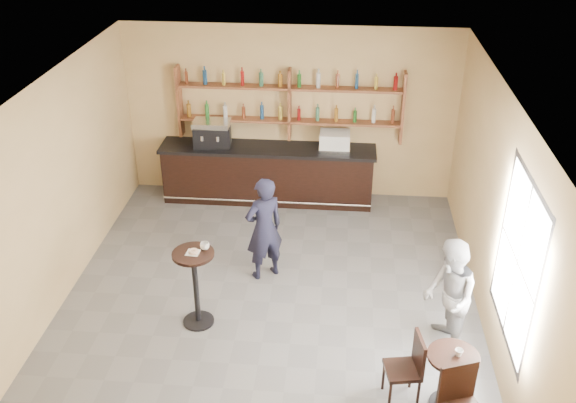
# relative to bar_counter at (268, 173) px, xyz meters

# --- Properties ---
(floor) EXTENTS (7.00, 7.00, 0.00)m
(floor) POSITION_rel_bar_counter_xyz_m (0.38, -3.15, -0.53)
(floor) COLOR slate
(floor) RESTS_ON ground
(ceiling) EXTENTS (7.00, 7.00, 0.00)m
(ceiling) POSITION_rel_bar_counter_xyz_m (0.38, -3.15, 2.67)
(ceiling) COLOR white
(ceiling) RESTS_ON wall_back
(wall_back) EXTENTS (7.00, 0.00, 7.00)m
(wall_back) POSITION_rel_bar_counter_xyz_m (0.38, 0.35, 1.07)
(wall_back) COLOR tan
(wall_back) RESTS_ON floor
(wall_front) EXTENTS (7.00, 0.00, 7.00)m
(wall_front) POSITION_rel_bar_counter_xyz_m (0.38, -6.65, 1.07)
(wall_front) COLOR tan
(wall_front) RESTS_ON floor
(wall_left) EXTENTS (0.00, 7.00, 7.00)m
(wall_left) POSITION_rel_bar_counter_xyz_m (-2.62, -3.15, 1.07)
(wall_left) COLOR tan
(wall_left) RESTS_ON floor
(wall_right) EXTENTS (0.00, 7.00, 7.00)m
(wall_right) POSITION_rel_bar_counter_xyz_m (3.38, -3.15, 1.07)
(wall_right) COLOR tan
(wall_right) RESTS_ON floor
(window_pane) EXTENTS (0.00, 2.00, 2.00)m
(window_pane) POSITION_rel_bar_counter_xyz_m (3.38, -4.35, 1.17)
(window_pane) COLOR white
(window_pane) RESTS_ON wall_right
(window_frame) EXTENTS (0.04, 1.70, 2.10)m
(window_frame) POSITION_rel_bar_counter_xyz_m (3.37, -4.35, 1.17)
(window_frame) COLOR black
(window_frame) RESTS_ON wall_right
(shelf_unit) EXTENTS (4.00, 0.26, 1.40)m
(shelf_unit) POSITION_rel_bar_counter_xyz_m (0.38, 0.22, 1.28)
(shelf_unit) COLOR brown
(shelf_unit) RESTS_ON wall_back
(liquor_bottles) EXTENTS (3.68, 0.10, 1.00)m
(liquor_bottles) POSITION_rel_bar_counter_xyz_m (0.38, 0.22, 1.45)
(liquor_bottles) COLOR #8C5919
(liquor_bottles) RESTS_ON shelf_unit
(bar_counter) EXTENTS (3.93, 0.77, 1.06)m
(bar_counter) POSITION_rel_bar_counter_xyz_m (0.00, 0.00, 0.00)
(bar_counter) COLOR black
(bar_counter) RESTS_ON floor
(espresso_machine) EXTENTS (0.70, 0.49, 0.47)m
(espresso_machine) POSITION_rel_bar_counter_xyz_m (-1.01, 0.00, 0.77)
(espresso_machine) COLOR black
(espresso_machine) RESTS_ON bar_counter
(pastry_case) EXTENTS (0.58, 0.48, 0.33)m
(pastry_case) POSITION_rel_bar_counter_xyz_m (1.21, 0.00, 0.70)
(pastry_case) COLOR silver
(pastry_case) RESTS_ON bar_counter
(pedestal_table) EXTENTS (0.73, 0.73, 1.16)m
(pedestal_table) POSITION_rel_bar_counter_xyz_m (-0.55, -3.68, 0.05)
(pedestal_table) COLOR black
(pedestal_table) RESTS_ON floor
(napkin) EXTENTS (0.18, 0.18, 0.00)m
(napkin) POSITION_rel_bar_counter_xyz_m (-0.55, -3.68, 0.63)
(napkin) COLOR white
(napkin) RESTS_ON pedestal_table
(donut) EXTENTS (0.15, 0.15, 0.05)m
(donut) POSITION_rel_bar_counter_xyz_m (-0.54, -3.69, 0.65)
(donut) COLOR #B97443
(donut) RESTS_ON napkin
(cup_pedestal) EXTENTS (0.16, 0.16, 0.10)m
(cup_pedestal) POSITION_rel_bar_counter_xyz_m (-0.41, -3.58, 0.67)
(cup_pedestal) COLOR white
(cup_pedestal) RESTS_ON pedestal_table
(man_main) EXTENTS (0.73, 0.67, 1.67)m
(man_main) POSITION_rel_bar_counter_xyz_m (0.23, -2.47, 0.30)
(man_main) COLOR black
(man_main) RESTS_ON floor
(cafe_table) EXTENTS (0.68, 0.68, 0.76)m
(cafe_table) POSITION_rel_bar_counter_xyz_m (2.70, -4.92, -0.15)
(cafe_table) COLOR black
(cafe_table) RESTS_ON floor
(cup_cafe) EXTENTS (0.11, 0.11, 0.09)m
(cup_cafe) POSITION_rel_bar_counter_xyz_m (2.75, -4.92, 0.27)
(cup_cafe) COLOR white
(cup_cafe) RESTS_ON cafe_table
(chair_west) EXTENTS (0.46, 0.46, 0.92)m
(chair_west) POSITION_rel_bar_counter_xyz_m (2.15, -4.87, -0.07)
(chair_west) COLOR black
(chair_west) RESTS_ON floor
(patron_second) EXTENTS (0.65, 0.81, 1.61)m
(patron_second) POSITION_rel_bar_counter_xyz_m (2.77, -3.88, 0.27)
(patron_second) COLOR gray
(patron_second) RESTS_ON floor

